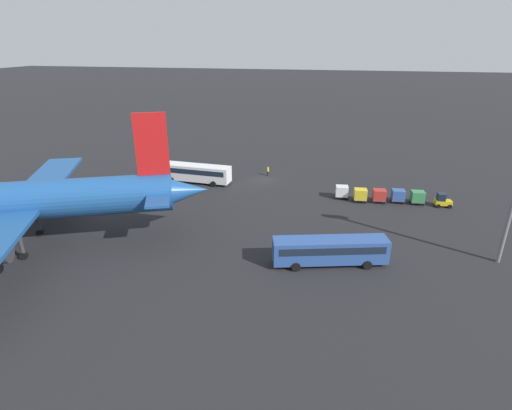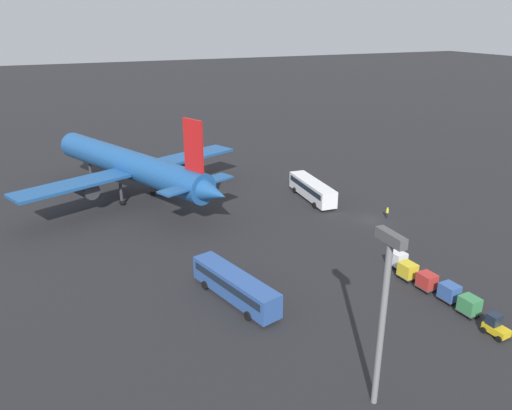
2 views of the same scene
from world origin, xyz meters
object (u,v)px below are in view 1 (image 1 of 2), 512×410
at_px(shuttle_bus_near, 195,172).
at_px(worker_person, 268,171).
at_px(airplane, 10,203).
at_px(cargo_cart_red, 379,195).
at_px(baggage_tug, 442,201).
at_px(cargo_cart_green, 418,197).
at_px(cargo_cart_blue, 398,195).
at_px(cargo_cart_yellow, 360,194).
at_px(cargo_cart_white, 342,191).
at_px(shuttle_bus_far, 330,249).

height_order(shuttle_bus_near, worker_person, shuttle_bus_near).
relative_size(airplane, cargo_cart_red, 20.83).
height_order(airplane, baggage_tug, airplane).
bearing_deg(cargo_cart_red, airplane, 29.55).
height_order(cargo_cart_green, cargo_cart_blue, same).
xyz_separation_m(cargo_cart_blue, cargo_cart_yellow, (5.71, 0.91, 0.00)).
distance_m(shuttle_bus_near, worker_person, 13.58).
bearing_deg(worker_person, cargo_cart_yellow, 149.53).
distance_m(cargo_cart_yellow, cargo_cart_white, 2.97).
xyz_separation_m(baggage_tug, cargo_cart_red, (9.26, 0.30, 0.25)).
distance_m(cargo_cart_green, cargo_cart_yellow, 8.60).
bearing_deg(cargo_cart_blue, cargo_cart_green, 179.54).
relative_size(airplane, shuttle_bus_near, 3.42).
bearing_deg(worker_person, shuttle_bus_far, 113.06).
distance_m(airplane, cargo_cart_white, 45.61).
xyz_separation_m(shuttle_bus_near, baggage_tug, (-40.53, 2.64, -0.96)).
xyz_separation_m(airplane, cargo_cart_blue, (-46.34, -25.21, -4.74)).
relative_size(cargo_cart_green, cargo_cart_red, 1.00).
height_order(worker_person, cargo_cart_white, cargo_cart_white).
bearing_deg(worker_person, airplane, 54.64).
bearing_deg(cargo_cart_blue, cargo_cart_yellow, 9.02).
bearing_deg(baggage_tug, worker_person, -23.67).
bearing_deg(cargo_cart_white, cargo_cart_green, -179.64).
bearing_deg(shuttle_bus_near, cargo_cart_red, 178.31).
xyz_separation_m(worker_person, cargo_cart_blue, (-22.20, 8.80, 0.32)).
xyz_separation_m(shuttle_bus_far, cargo_cart_white, (-0.93, -20.97, -0.68)).
height_order(cargo_cart_green, cargo_cart_white, same).
height_order(shuttle_bus_far, cargo_cart_white, shuttle_bus_far).
bearing_deg(cargo_cart_green, cargo_cart_blue, -0.46).
bearing_deg(shuttle_bus_far, cargo_cart_yellow, -115.79).
distance_m(cargo_cart_green, cargo_cart_white, 11.41).
distance_m(worker_person, cargo_cart_blue, 23.88).
bearing_deg(airplane, shuttle_bus_far, 163.57).
bearing_deg(cargo_cart_red, shuttle_bus_near, -5.38).
distance_m(cargo_cart_blue, cargo_cart_red, 2.91).
relative_size(cargo_cart_yellow, cargo_cart_white, 1.00).
bearing_deg(cargo_cart_white, cargo_cart_blue, -179.36).
distance_m(airplane, shuttle_bus_near, 30.45).
xyz_separation_m(shuttle_bus_far, baggage_tug, (-15.90, -20.80, -0.93)).
distance_m(shuttle_bus_near, baggage_tug, 40.63).
bearing_deg(baggage_tug, cargo_cart_yellow, -3.05).
relative_size(shuttle_bus_far, cargo_cart_yellow, 6.10).
height_order(shuttle_bus_near, cargo_cart_green, shuttle_bus_near).
relative_size(baggage_tug, cargo_cart_red, 1.19).
bearing_deg(cargo_cart_green, baggage_tug, 176.21).
bearing_deg(cargo_cart_white, airplane, 33.62).
distance_m(baggage_tug, cargo_cart_yellow, 12.14).
relative_size(cargo_cart_blue, cargo_cart_red, 1.00).
distance_m(airplane, baggage_tug, 58.57).
distance_m(worker_person, cargo_cart_yellow, 19.14).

